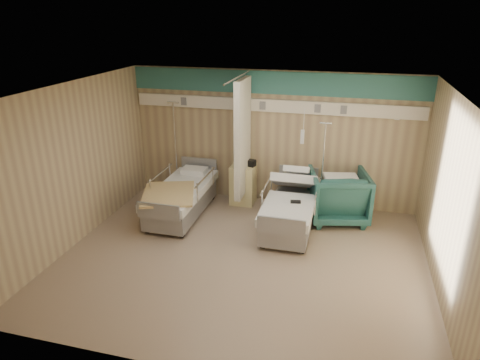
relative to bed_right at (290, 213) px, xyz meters
name	(u,v)px	position (x,y,z in m)	size (l,w,h in m)	color
ground	(242,258)	(-0.60, -1.30, -0.32)	(6.00, 5.00, 0.00)	gray
room_walls	(245,148)	(-0.63, -1.05, 1.55)	(6.04, 5.04, 2.82)	tan
bed_right	(290,213)	(0.00, 0.00, 0.00)	(1.00, 2.16, 0.63)	white
bed_left	(182,201)	(-2.20, 0.00, 0.00)	(1.00, 2.16, 0.63)	white
bedside_cabinet	(243,184)	(-1.15, 0.90, 0.11)	(0.50, 0.48, 0.85)	beige
visitor_armchair	(338,196)	(0.85, 0.60, 0.19)	(1.08, 1.11, 1.01)	#1F4F4B
waffle_blanket	(342,170)	(0.88, 0.58, 0.73)	(0.63, 0.56, 0.07)	silver
iv_stand_right	(320,197)	(0.50, 0.74, 0.08)	(0.34, 0.34, 1.92)	silver
iv_stand_left	(177,177)	(-2.68, 0.94, 0.12)	(0.38, 0.38, 2.12)	silver
call_remote	(296,202)	(0.12, -0.21, 0.34)	(0.19, 0.08, 0.04)	black
tan_blanket	(168,194)	(-2.27, -0.46, 0.34)	(0.94, 1.18, 0.04)	tan
toiletry_bag	(249,163)	(-1.02, 0.93, 0.60)	(0.24, 0.16, 0.13)	black
white_cup	(237,162)	(-1.28, 0.89, 0.60)	(0.09, 0.09, 0.13)	white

